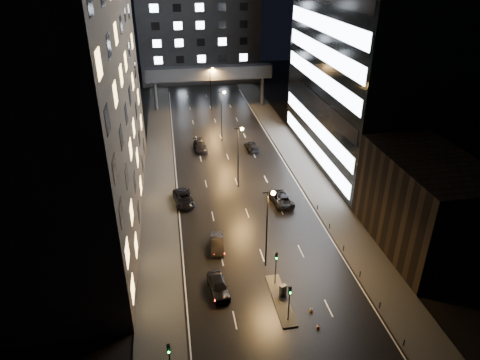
{
  "coord_description": "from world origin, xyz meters",
  "views": [
    {
      "loc": [
        -9.83,
        -31.61,
        32.72
      ],
      "look_at": [
        -0.59,
        22.82,
        4.0
      ],
      "focal_mm": 32.0,
      "sensor_mm": 36.0,
      "label": 1
    }
  ],
  "objects": [
    {
      "name": "car_away_b",
      "position": [
        -5.3,
        12.29,
        0.76
      ],
      "size": [
        2.01,
        4.72,
        1.51
      ],
      "primitive_type": "imported",
      "rotation": [
        0.0,
        0.0,
        -0.09
      ],
      "color": "black",
      "rests_on": "ground"
    },
    {
      "name": "building_right_low",
      "position": [
        20.0,
        9.0,
        6.0
      ],
      "size": [
        10.0,
        18.0,
        12.0
      ],
      "primitive_type": "cube",
      "color": "black",
      "rests_on": "ground"
    },
    {
      "name": "car_away_d",
      "position": [
        -4.73,
        43.96,
        0.78
      ],
      "size": [
        2.69,
        5.57,
        1.56
      ],
      "primitive_type": "imported",
      "rotation": [
        0.0,
        0.0,
        0.1
      ],
      "color": "black",
      "rests_on": "ground"
    },
    {
      "name": "ground",
      "position": [
        0.0,
        40.0,
        0.0
      ],
      "size": [
        160.0,
        160.0,
        0.0
      ],
      "primitive_type": "plane",
      "color": "black",
      "rests_on": "ground"
    },
    {
      "name": "sidewalk_right",
      "position": [
        12.5,
        35.0,
        0.07
      ],
      "size": [
        5.0,
        110.0,
        0.15
      ],
      "primitive_type": "cube",
      "color": "#383533",
      "rests_on": "ground"
    },
    {
      "name": "streetlight_mid_a",
      "position": [
        0.16,
        28.0,
        6.5
      ],
      "size": [
        1.45,
        0.5,
        10.15
      ],
      "color": "black",
      "rests_on": "ground"
    },
    {
      "name": "car_away_a",
      "position": [
        -6.12,
        4.46,
        0.82
      ],
      "size": [
        2.43,
        4.96,
        1.63
      ],
      "primitive_type": "imported",
      "rotation": [
        0.0,
        0.0,
        0.11
      ],
      "color": "black",
      "rests_on": "ground"
    },
    {
      "name": "sidewalk_left",
      "position": [
        -12.5,
        35.0,
        0.07
      ],
      "size": [
        5.0,
        110.0,
        0.15
      ],
      "primitive_type": "cube",
      "color": "#383533",
      "rests_on": "ground"
    },
    {
      "name": "median_island",
      "position": [
        0.3,
        2.0,
        0.07
      ],
      "size": [
        1.6,
        8.0,
        0.15
      ],
      "primitive_type": "cube",
      "color": "#383533",
      "rests_on": "ground"
    },
    {
      "name": "utility_cabinet",
      "position": [
        0.7,
        2.61,
        0.8
      ],
      "size": [
        0.85,
        0.71,
        1.31
      ],
      "primitive_type": "cube",
      "rotation": [
        0.0,
        0.0,
        0.41
      ],
      "color": "#48494B",
      "rests_on": "median_island"
    },
    {
      "name": "car_toward_a",
      "position": [
        5.44,
        22.09,
        0.81
      ],
      "size": [
        3.33,
        6.1,
        1.62
      ],
      "primitive_type": "imported",
      "rotation": [
        0.0,
        0.0,
        3.25
      ],
      "color": "black",
      "rests_on": "ground"
    },
    {
      "name": "streetlight_near",
      "position": [
        0.16,
        8.0,
        6.5
      ],
      "size": [
        1.45,
        0.5,
        10.15
      ],
      "color": "black",
      "rests_on": "ground"
    },
    {
      "name": "skybridge",
      "position": [
        0.0,
        70.0,
        8.34
      ],
      "size": [
        30.0,
        3.0,
        10.0
      ],
      "color": "#333335",
      "rests_on": "ground"
    },
    {
      "name": "cone_a",
      "position": [
        3.0,
        -2.47,
        0.28
      ],
      "size": [
        0.47,
        0.47,
        0.56
      ],
      "primitive_type": "cone",
      "rotation": [
        0.0,
        0.0,
        0.27
      ],
      "color": "#FF450D",
      "rests_on": "ground"
    },
    {
      "name": "car_toward_b",
      "position": [
        5.0,
        42.36,
        0.74
      ],
      "size": [
        2.27,
        5.17,
        1.48
      ],
      "primitive_type": "imported",
      "rotation": [
        0.0,
        0.0,
        3.18
      ],
      "color": "black",
      "rests_on": "ground"
    },
    {
      "name": "streetlight_far",
      "position": [
        0.16,
        68.0,
        6.5
      ],
      "size": [
        1.45,
        0.5,
        10.15
      ],
      "color": "black",
      "rests_on": "ground"
    },
    {
      "name": "bollard_row",
      "position": [
        10.2,
        6.5,
        0.45
      ],
      "size": [
        0.12,
        25.12,
        0.9
      ],
      "color": "black",
      "rests_on": "ground"
    },
    {
      "name": "building_right_glass",
      "position": [
        25.0,
        36.0,
        22.5
      ],
      "size": [
        20.0,
        36.0,
        45.0
      ],
      "primitive_type": "cube",
      "color": "black",
      "rests_on": "ground"
    },
    {
      "name": "building_far",
      "position": [
        0.0,
        98.0,
        12.5
      ],
      "size": [
        34.0,
        14.0,
        25.0
      ],
      "primitive_type": "cube",
      "color": "#333335",
      "rests_on": "ground"
    },
    {
      "name": "cone_b",
      "position": [
        3.0,
        -0.21,
        0.28
      ],
      "size": [
        0.49,
        0.49,
        0.56
      ],
      "primitive_type": "cone",
      "rotation": [
        0.0,
        0.0,
        -0.26
      ],
      "color": "orange",
      "rests_on": "ground"
    },
    {
      "name": "building_left",
      "position": [
        -22.5,
        24.0,
        20.0
      ],
      "size": [
        15.0,
        48.0,
        40.0
      ],
      "primitive_type": "cube",
      "color": "#2D2319",
      "rests_on": "ground"
    },
    {
      "name": "traffic_signal_near",
      "position": [
        0.3,
        4.49,
        3.09
      ],
      "size": [
        0.28,
        0.34,
        4.4
      ],
      "color": "black",
      "rests_on": "median_island"
    },
    {
      "name": "car_away_c",
      "position": [
        -8.9,
        24.45,
        0.81
      ],
      "size": [
        3.27,
        6.06,
        1.61
      ],
      "primitive_type": "imported",
      "rotation": [
        0.0,
        0.0,
        0.1
      ],
      "color": "black",
      "rests_on": "ground"
    },
    {
      "name": "traffic_signal_corner",
      "position": [
        -11.5,
        -6.01,
        2.94
      ],
      "size": [
        0.28,
        0.34,
        4.4
      ],
      "color": "black",
      "rests_on": "ground"
    },
    {
      "name": "traffic_signal_far",
      "position": [
        0.3,
        -1.01,
        3.09
      ],
      "size": [
        0.28,
        0.34,
        4.4
      ],
      "color": "black",
      "rests_on": "median_island"
    },
    {
      "name": "streetlight_mid_b",
      "position": [
        0.16,
        48.0,
        6.5
      ],
      "size": [
        1.45,
        0.5,
        10.15
      ],
      "color": "black",
      "rests_on": "ground"
    }
  ]
}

